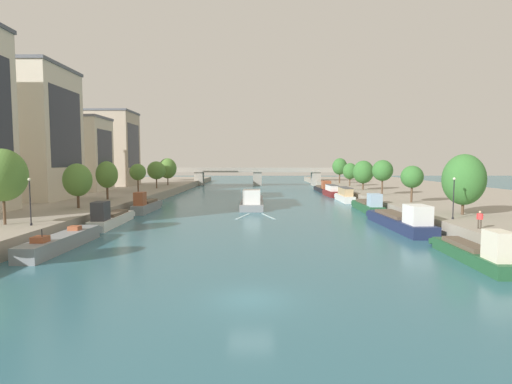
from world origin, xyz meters
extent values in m
plane|color=#336675|center=(0.00, 0.00, 0.00)|extent=(400.00, 400.00, 0.00)
cube|color=gray|center=(-37.32, 55.00, 0.83)|extent=(36.00, 170.00, 1.67)
cube|color=gray|center=(37.32, 55.00, 0.83)|extent=(36.00, 170.00, 1.67)
cube|color=gray|center=(-0.69, 47.57, 0.50)|extent=(3.68, 19.42, 1.00)
cube|color=gray|center=(-0.69, 57.63, 0.60)|extent=(3.49, 1.22, 0.86)
cube|color=gray|center=(-0.69, 47.57, 1.03)|extent=(3.75, 19.42, 0.06)
cube|color=white|center=(-0.69, 40.97, 2.17)|extent=(2.76, 3.89, 2.23)
cube|color=black|center=(-0.69, 42.92, 2.50)|extent=(2.21, 0.03, 0.62)
cube|color=brown|center=(-0.69, 49.52, 1.24)|extent=(2.87, 10.10, 0.36)
cylinder|color=#232328|center=(-0.14, 41.75, 1.61)|extent=(0.07, 0.07, 1.10)
cube|color=#A5D1DB|center=(1.80, 33.56, 0.01)|extent=(2.00, 5.87, 0.03)
cube|color=#A5D1DB|center=(-1.80, 33.56, 0.01)|extent=(2.00, 5.87, 0.03)
cube|color=gray|center=(-17.05, 12.52, 0.61)|extent=(2.25, 11.19, 1.23)
cube|color=gray|center=(-16.92, 18.44, 0.74)|extent=(1.92, 1.30, 0.98)
cube|color=gray|center=(-17.05, 12.52, 1.26)|extent=(2.29, 11.19, 0.06)
cube|color=#9E5133|center=(-17.00, 14.97, 1.49)|extent=(1.01, 0.92, 0.40)
cube|color=#9E5133|center=(-17.13, 9.40, 1.53)|extent=(1.12, 1.13, 0.48)
cylinder|color=#232328|center=(-16.84, 9.17, 1.84)|extent=(0.07, 0.07, 1.10)
cube|color=silver|center=(-17.51, 25.79, 0.55)|extent=(2.27, 10.97, 1.10)
cube|color=silver|center=(-17.67, 31.60, 0.66)|extent=(1.91, 1.28, 0.91)
cube|color=silver|center=(-17.51, 25.79, 1.13)|extent=(2.31, 10.97, 0.06)
cube|color=#38383D|center=(-17.41, 22.08, 2.21)|extent=(1.54, 2.22, 2.12)
cube|color=black|center=(-17.44, 23.18, 2.53)|extent=(1.19, 0.06, 0.59)
cube|color=brown|center=(-17.54, 26.89, 1.34)|extent=(1.70, 5.72, 0.36)
cylinder|color=#232328|center=(-17.13, 22.53, 1.71)|extent=(0.07, 0.07, 1.10)
cube|color=gray|center=(-17.07, 39.03, 0.64)|extent=(2.04, 9.73, 1.29)
cube|color=gray|center=(-16.98, 44.23, 0.77)|extent=(1.81, 1.29, 1.01)
cube|color=gray|center=(-17.07, 39.03, 1.32)|extent=(2.08, 9.73, 0.06)
cube|color=#9E5133|center=(-17.12, 35.73, 2.31)|extent=(1.44, 1.96, 1.94)
cube|color=black|center=(-17.11, 36.71, 2.60)|extent=(1.13, 0.05, 0.54)
cube|color=brown|center=(-17.05, 40.00, 1.53)|extent=(1.55, 5.07, 0.36)
cylinder|color=#232328|center=(-16.84, 36.12, 1.90)|extent=(0.07, 0.07, 1.10)
cube|color=#235633|center=(16.94, 8.47, 0.46)|extent=(2.01, 10.13, 0.92)
cube|color=#235633|center=(17.06, 13.86, 0.55)|extent=(1.73, 1.24, 0.82)
cube|color=#235633|center=(16.94, 8.47, 0.95)|extent=(2.05, 10.13, 0.06)
cube|color=beige|center=(16.87, 5.03, 2.00)|extent=(1.39, 2.05, 2.05)
cube|color=black|center=(16.89, 6.05, 2.31)|extent=(1.08, 0.05, 0.57)
cube|color=brown|center=(16.96, 9.48, 1.16)|extent=(1.51, 5.28, 0.36)
cylinder|color=#232328|center=(17.15, 5.43, 1.53)|extent=(0.07, 0.07, 1.10)
cube|color=#1E284C|center=(16.85, 23.93, 0.59)|extent=(3.20, 14.68, 1.19)
cube|color=#1E284C|center=(16.62, 31.59, 0.71)|extent=(2.67, 1.33, 0.96)
cube|color=#1E284C|center=(16.85, 23.93, 1.22)|extent=(3.26, 14.69, 0.06)
cube|color=white|center=(16.99, 18.97, 2.25)|extent=(2.16, 2.98, 2.00)
cube|color=black|center=(16.95, 20.44, 2.55)|extent=(1.66, 0.08, 0.56)
cube|color=brown|center=(16.80, 25.39, 1.43)|extent=(2.38, 7.66, 0.36)
cylinder|color=#232328|center=(17.39, 19.57, 1.80)|extent=(0.07, 0.07, 1.10)
cube|color=#235633|center=(17.63, 39.86, 0.56)|extent=(2.54, 11.89, 1.12)
cube|color=#235633|center=(17.77, 46.13, 0.67)|extent=(2.18, 1.29, 0.93)
cube|color=#235633|center=(17.63, 39.86, 1.15)|extent=(2.58, 11.89, 0.06)
cube|color=#9EBCD6|center=(17.53, 35.83, 2.13)|extent=(1.75, 2.41, 1.90)
cube|color=black|center=(17.56, 37.02, 2.42)|extent=(1.36, 0.06, 0.53)
cube|color=brown|center=(17.65, 41.04, 1.36)|extent=(1.91, 6.20, 0.36)
cylinder|color=#232328|center=(17.89, 36.30, 1.73)|extent=(0.07, 0.07, 1.10)
cube|color=silver|center=(17.41, 55.08, 0.59)|extent=(2.14, 9.99, 1.17)
cube|color=silver|center=(17.46, 60.41, 0.70)|extent=(1.96, 1.26, 0.95)
cube|color=silver|center=(17.41, 55.08, 1.20)|extent=(2.18, 9.99, 0.06)
cube|color=tan|center=(17.41, 54.58, 1.97)|extent=(1.74, 6.40, 1.48)
cube|color=#4C4C51|center=(17.41, 54.58, 2.76)|extent=(1.86, 6.59, 0.08)
cylinder|color=#232328|center=(17.69, 52.08, 1.78)|extent=(0.07, 0.07, 1.10)
cube|color=maroon|center=(16.91, 66.68, 0.61)|extent=(2.31, 9.65, 1.23)
cube|color=maroon|center=(16.79, 71.84, 0.74)|extent=(2.01, 1.30, 0.98)
cube|color=maroon|center=(16.91, 66.68, 1.26)|extent=(2.36, 9.65, 0.06)
cube|color=white|center=(16.92, 66.20, 1.92)|extent=(1.86, 6.19, 1.25)
cube|color=#4C4C51|center=(16.92, 66.20, 2.58)|extent=(1.99, 6.37, 0.08)
cylinder|color=#232328|center=(17.29, 63.81, 1.84)|extent=(0.07, 0.07, 1.10)
cube|color=black|center=(17.31, 80.56, 0.49)|extent=(2.89, 13.44, 0.98)
cube|color=black|center=(17.22, 87.62, 0.59)|extent=(2.60, 1.25, 0.85)
cube|color=black|center=(17.31, 80.56, 1.01)|extent=(2.95, 13.45, 0.06)
cube|color=#9E5133|center=(17.37, 76.00, 2.04)|extent=(2.08, 2.71, 2.00)
cube|color=black|center=(17.35, 77.35, 2.34)|extent=(1.63, 0.05, 0.56)
cube|color=brown|center=(17.29, 81.90, 1.22)|extent=(2.21, 7.00, 0.36)
cylinder|color=#232328|center=(17.77, 76.55, 1.59)|extent=(0.07, 0.07, 1.10)
cylinder|color=brown|center=(-24.19, 15.86, 3.37)|extent=(0.25, 0.25, 3.41)
ellipsoid|color=#568438|center=(-24.19, 15.86, 6.47)|extent=(4.43, 4.43, 5.07)
cylinder|color=brown|center=(-23.38, 29.52, 2.93)|extent=(0.34, 0.34, 2.52)
ellipsoid|color=#568438|center=(-23.38, 29.52, 5.38)|extent=(3.66, 3.66, 4.32)
cylinder|color=brown|center=(-24.10, 41.27, 3.09)|extent=(0.35, 0.35, 2.84)
ellipsoid|color=#568438|center=(-24.10, 41.27, 5.70)|extent=(3.43, 3.43, 4.31)
cylinder|color=brown|center=(-23.67, 55.96, 3.25)|extent=(0.29, 0.29, 3.16)
ellipsoid|color=#568438|center=(-23.67, 55.96, 5.73)|extent=(3.20, 3.20, 3.27)
cylinder|color=brown|center=(-23.11, 67.89, 3.17)|extent=(0.29, 0.29, 3.01)
ellipsoid|color=#568438|center=(-23.11, 67.89, 5.82)|extent=(4.12, 4.12, 4.14)
cylinder|color=brown|center=(-23.51, 80.72, 3.13)|extent=(0.28, 0.28, 2.93)
ellipsoid|color=#568438|center=(-23.51, 80.72, 6.06)|extent=(4.63, 4.63, 5.33)
cylinder|color=brown|center=(23.96, 23.37, 2.89)|extent=(0.31, 0.31, 2.44)
ellipsoid|color=#387533|center=(23.96, 23.37, 5.72)|extent=(4.66, 4.66, 5.83)
cylinder|color=brown|center=(23.50, 37.21, 3.13)|extent=(0.31, 0.31, 2.92)
ellipsoid|color=#387533|center=(23.50, 37.21, 5.51)|extent=(3.28, 3.28, 3.34)
cylinder|color=brown|center=(23.33, 50.69, 3.38)|extent=(0.30, 0.30, 3.43)
ellipsoid|color=#387533|center=(23.33, 50.69, 6.16)|extent=(3.75, 3.75, 3.87)
cylinder|color=brown|center=(23.32, 63.89, 2.92)|extent=(0.37, 0.37, 2.50)
ellipsoid|color=#387533|center=(23.32, 63.89, 5.55)|extent=(4.47, 4.47, 4.99)
cylinder|color=brown|center=(23.51, 77.08, 2.98)|extent=(0.30, 0.30, 2.62)
ellipsoid|color=#387533|center=(23.51, 77.08, 5.42)|extent=(3.57, 3.57, 4.10)
cylinder|color=brown|center=(23.54, 89.73, 3.42)|extent=(0.38, 0.38, 3.51)
ellipsoid|color=#387533|center=(23.54, 89.73, 6.47)|extent=(4.17, 4.17, 4.69)
cylinder|color=black|center=(-21.33, 15.35, 3.80)|extent=(0.11, 0.11, 4.26)
sphere|color=#EAE5C6|center=(-21.33, 15.35, 6.07)|extent=(0.28, 0.28, 0.28)
cylinder|color=black|center=(-21.33, 15.35, 1.77)|extent=(0.22, 0.22, 0.20)
cylinder|color=black|center=(21.06, 19.76, 3.75)|extent=(0.11, 0.11, 4.15)
sphere|color=#EAE5C6|center=(21.06, 19.76, 5.96)|extent=(0.28, 0.28, 0.28)
cylinder|color=black|center=(21.06, 19.76, 1.77)|extent=(0.22, 0.22, 0.20)
cube|color=beige|center=(-37.27, 41.51, 12.10)|extent=(13.51, 12.44, 20.85)
cube|color=#565B66|center=(-37.27, 41.51, 22.77)|extent=(13.91, 12.82, 0.50)
cube|color=#232833|center=(-30.49, 41.51, 13.14)|extent=(0.04, 9.95, 12.51)
cube|color=beige|center=(-37.27, 60.29, 9.16)|extent=(11.00, 9.56, 14.98)
cube|color=slate|center=(-37.27, 60.29, 16.90)|extent=(11.33, 9.85, 0.50)
cube|color=#232833|center=(-31.75, 60.29, 9.91)|extent=(0.04, 7.65, 8.99)
cube|color=#B2A38E|center=(-37.27, 79.12, 10.93)|extent=(10.90, 11.06, 18.52)
cube|color=#565B66|center=(-37.27, 79.12, 20.44)|extent=(11.23, 11.39, 0.50)
cube|color=#232833|center=(-31.79, 79.12, 11.86)|extent=(0.04, 8.85, 11.11)
cube|color=#9E998E|center=(0.00, 107.25, 4.67)|extent=(62.63, 4.40, 0.60)
cube|color=#9E998E|center=(0.00, 105.25, 5.42)|extent=(62.63, 0.30, 0.90)
cube|color=#9E998E|center=(0.00, 109.25, 5.42)|extent=(62.63, 0.30, 0.90)
cube|color=#9E998E|center=(-19.32, 107.25, 2.18)|extent=(2.80, 3.60, 4.37)
cube|color=#9E998E|center=(0.00, 107.25, 2.18)|extent=(2.80, 3.60, 4.37)
cube|color=#9E998E|center=(19.32, 107.25, 2.18)|extent=(2.80, 3.60, 4.37)
cylinder|color=#473D33|center=(20.45, 13.90, 2.09)|extent=(0.13, 0.13, 0.84)
cylinder|color=#473D33|center=(20.62, 13.79, 2.09)|extent=(0.13, 0.13, 0.84)
cube|color=#DB3838|center=(20.53, 13.84, 2.79)|extent=(0.39, 0.36, 0.56)
sphere|color=beige|center=(20.53, 13.84, 3.19)|extent=(0.21, 0.21, 0.21)
cylinder|color=#DB3838|center=(20.35, 13.97, 2.79)|extent=(0.09, 0.09, 0.54)
cylinder|color=#DB3838|center=(20.71, 13.72, 2.79)|extent=(0.09, 0.09, 0.54)
camera|label=1|loc=(0.43, -21.26, 7.72)|focal=27.26mm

